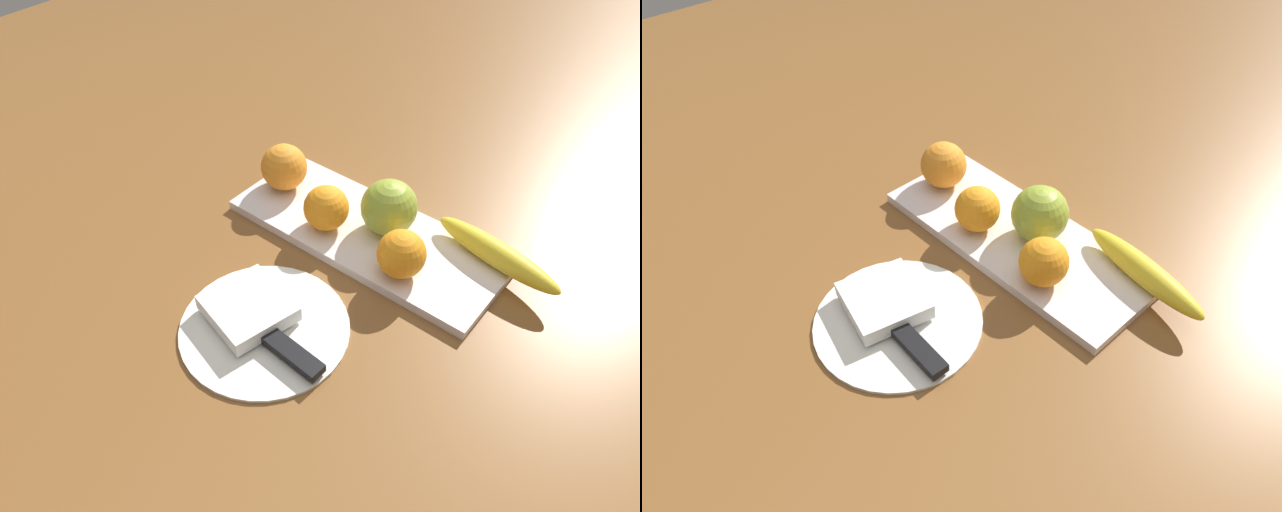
# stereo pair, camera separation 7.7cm
# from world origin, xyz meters

# --- Properties ---
(ground_plane) EXTENTS (2.40, 2.40, 0.00)m
(ground_plane) POSITION_xyz_m (0.00, 0.00, 0.00)
(ground_plane) COLOR brown
(fruit_tray) EXTENTS (0.41, 0.16, 0.01)m
(fruit_tray) POSITION_xyz_m (0.01, 0.04, 0.01)
(fruit_tray) COLOR white
(fruit_tray) RESTS_ON ground_plane
(apple) EXTENTS (0.08, 0.08, 0.08)m
(apple) POSITION_xyz_m (-0.01, 0.02, 0.06)
(apple) COLOR #92A932
(apple) RESTS_ON fruit_tray
(banana) EXTENTS (0.20, 0.07, 0.04)m
(banana) POSITION_xyz_m (-0.17, -0.02, 0.03)
(banana) COLOR yellow
(banana) RESTS_ON fruit_tray
(orange_near_apple) EXTENTS (0.07, 0.07, 0.07)m
(orange_near_apple) POSITION_xyz_m (-0.07, 0.08, 0.05)
(orange_near_apple) COLOR orange
(orange_near_apple) RESTS_ON fruit_tray
(orange_near_banana) EXTENTS (0.07, 0.07, 0.07)m
(orange_near_banana) POSITION_xyz_m (0.17, 0.04, 0.05)
(orange_near_banana) COLOR orange
(orange_near_banana) RESTS_ON fruit_tray
(orange_center) EXTENTS (0.07, 0.07, 0.07)m
(orange_center) POSITION_xyz_m (0.06, 0.07, 0.05)
(orange_center) COLOR orange
(orange_center) RESTS_ON fruit_tray
(dinner_plate) EXTENTS (0.22, 0.22, 0.01)m
(dinner_plate) POSITION_xyz_m (0.01, 0.26, 0.00)
(dinner_plate) COLOR white
(dinner_plate) RESTS_ON ground_plane
(folded_napkin) EXTENTS (0.12, 0.12, 0.02)m
(folded_napkin) POSITION_xyz_m (0.04, 0.26, 0.02)
(folded_napkin) COLOR white
(folded_napkin) RESTS_ON dinner_plate
(knife) EXTENTS (0.18, 0.03, 0.01)m
(knife) POSITION_xyz_m (-0.03, 0.28, 0.01)
(knife) COLOR silver
(knife) RESTS_ON dinner_plate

